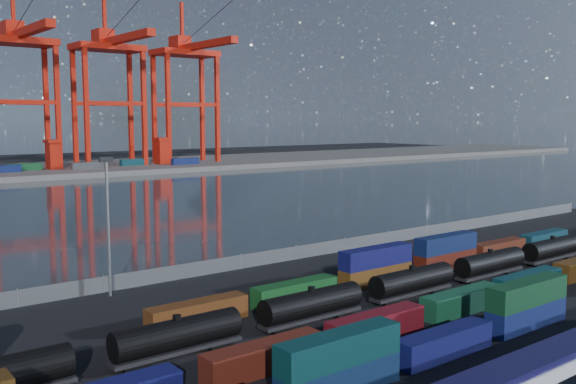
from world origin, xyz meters
TOP-DOWN VIEW (x-y plane):
  - ground at (0.00, 0.00)m, footprint 700.00×700.00m
  - harbor_water at (0.00, 105.00)m, footprint 700.00×700.00m
  - container_row_south at (-10.01, -10.93)m, footprint 139.15×2.26m
  - container_row_mid at (4.67, -3.83)m, footprint 140.51×2.31m
  - container_row_north at (6.67, 10.43)m, footprint 140.40×2.25m
  - tanker_string at (-2.14, 3.51)m, footprint 105.46×2.68m
  - waterfront_fence at (-0.00, 28.00)m, footprint 160.12×0.12m
  - yard_light_mast at (-30.00, 26.00)m, footprint 1.60×0.40m

SIDE VIEW (x-z plane):
  - ground at x=0.00m, z-range 0.00..0.00m
  - harbor_water at x=0.00m, z-range 0.01..0.01m
  - waterfront_fence at x=0.00m, z-range -0.10..2.10m
  - container_row_mid at x=4.67m, z-range -1.02..3.89m
  - container_row_north at x=6.67m, z-range -0.60..4.20m
  - tanker_string at x=-2.14m, z-range 0.01..3.84m
  - container_row_south at x=-10.01m, z-range -0.40..4.42m
  - yard_light_mast at x=-30.00m, z-range 1.00..17.60m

